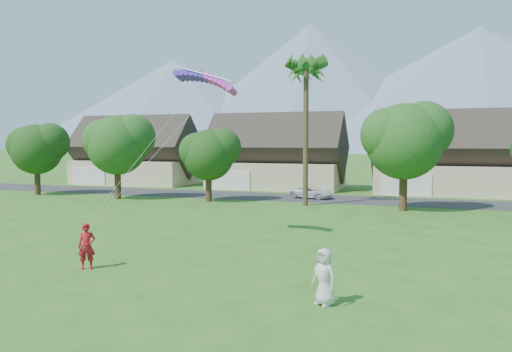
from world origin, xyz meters
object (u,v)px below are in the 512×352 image
at_px(kite_flyer, 87,246).
at_px(watcher, 324,277).
at_px(parked_car, 311,192).
at_px(parafoil_kite, 207,78).

bearing_deg(kite_flyer, watcher, -38.91).
bearing_deg(parked_car, parafoil_kite, -168.87).
bearing_deg(parked_car, watcher, -153.29).
distance_m(watcher, parafoil_kite, 14.14).
height_order(kite_flyer, parked_car, kite_flyer).
relative_size(watcher, parked_car, 0.46).
xyz_separation_m(kite_flyer, parafoil_kite, (2.41, 7.11, 7.88)).
bearing_deg(parked_car, kite_flyer, -173.10).
bearing_deg(watcher, parked_car, 135.97).
xyz_separation_m(kite_flyer, parked_car, (3.15, 29.18, -0.41)).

